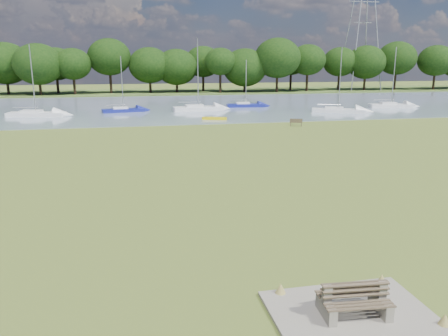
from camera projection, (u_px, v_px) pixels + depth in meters
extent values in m
plane|color=olive|center=(233.00, 179.00, 24.68)|extent=(220.00, 220.00, 0.00)
cube|color=gray|center=(169.00, 106.00, 64.60)|extent=(220.00, 40.00, 0.10)
cube|color=#4C6626|center=(157.00, 93.00, 93.12)|extent=(220.00, 20.00, 0.40)
cube|color=gray|center=(353.00, 316.00, 11.35)|extent=(4.20, 3.20, 0.10)
cube|color=gray|center=(326.00, 308.00, 11.20)|extent=(0.30, 1.05, 0.43)
cube|color=gray|center=(327.00, 295.00, 11.11)|extent=(0.23, 0.19, 0.54)
cube|color=gray|center=(381.00, 304.00, 11.38)|extent=(0.30, 1.05, 0.43)
cube|color=gray|center=(382.00, 291.00, 11.29)|extent=(0.23, 0.19, 0.54)
cube|color=brown|center=(360.00, 305.00, 10.92)|extent=(1.80, 0.53, 0.04)
cube|color=brown|center=(356.00, 290.00, 11.09)|extent=(1.78, 0.27, 0.43)
cube|color=brown|center=(349.00, 292.00, 11.55)|extent=(1.80, 0.53, 0.04)
cube|color=brown|center=(354.00, 287.00, 11.24)|extent=(1.78, 0.27, 0.43)
cube|color=brown|center=(291.00, 124.00, 44.92)|extent=(0.20, 0.38, 0.39)
cube|color=brown|center=(301.00, 124.00, 44.75)|extent=(0.20, 0.38, 0.39)
cube|color=brown|center=(296.00, 122.00, 44.79)|extent=(1.33, 0.81, 0.04)
cube|color=brown|center=(296.00, 121.00, 44.58)|extent=(1.21, 0.50, 0.38)
cube|color=yellow|center=(214.00, 118.00, 49.51)|extent=(2.85, 1.50, 0.28)
cylinder|color=#919499|center=(358.00, 21.00, 94.06)|extent=(0.24, 0.24, 29.31)
cylinder|color=#919499|center=(378.00, 22.00, 95.01)|extent=(0.24, 0.24, 29.31)
cylinder|color=#919499|center=(348.00, 23.00, 98.59)|extent=(0.24, 0.24, 29.31)
cylinder|color=#919499|center=(367.00, 24.00, 99.54)|extent=(0.24, 0.24, 29.31)
cube|color=#919499|center=(364.00, 2.00, 95.75)|extent=(7.14, 0.15, 0.15)
cylinder|color=black|center=(38.00, 85.00, 84.23)|extent=(0.50, 0.50, 3.84)
ellipsoid|color=black|center=(35.00, 60.00, 83.11)|extent=(7.05, 7.05, 6.00)
cylinder|color=black|center=(76.00, 83.00, 85.59)|extent=(0.50, 0.50, 4.14)
ellipsoid|color=black|center=(74.00, 57.00, 84.39)|extent=(8.06, 8.06, 6.85)
cylinder|color=black|center=(113.00, 85.00, 87.09)|extent=(0.50, 0.50, 3.26)
ellipsoid|color=black|center=(111.00, 65.00, 86.14)|extent=(9.07, 9.07, 7.71)
cylinder|color=black|center=(148.00, 84.00, 88.45)|extent=(0.50, 0.50, 3.55)
ellipsoid|color=black|center=(147.00, 62.00, 87.42)|extent=(7.05, 7.05, 6.00)
cylinder|color=black|center=(182.00, 83.00, 89.81)|extent=(0.50, 0.50, 3.84)
ellipsoid|color=black|center=(182.00, 60.00, 88.69)|extent=(8.06, 8.06, 6.85)
cylinder|color=black|center=(216.00, 82.00, 91.17)|extent=(0.50, 0.50, 4.14)
ellipsoid|color=black|center=(216.00, 57.00, 89.97)|extent=(9.07, 9.07, 7.71)
cylinder|color=black|center=(248.00, 84.00, 92.67)|extent=(0.50, 0.50, 3.26)
ellipsoid|color=black|center=(248.00, 65.00, 91.72)|extent=(7.05, 7.05, 6.00)
cylinder|color=black|center=(279.00, 83.00, 94.03)|extent=(0.50, 0.50, 3.55)
ellipsoid|color=black|center=(280.00, 62.00, 93.00)|extent=(8.06, 8.06, 6.85)
cylinder|color=black|center=(310.00, 82.00, 95.39)|extent=(0.50, 0.50, 3.84)
ellipsoid|color=black|center=(311.00, 60.00, 94.27)|extent=(9.07, 9.07, 7.71)
cylinder|color=black|center=(340.00, 81.00, 96.75)|extent=(0.50, 0.50, 4.14)
ellipsoid|color=black|center=(341.00, 57.00, 95.55)|extent=(7.05, 7.05, 6.00)
cylinder|color=black|center=(368.00, 83.00, 98.25)|extent=(0.50, 0.50, 3.26)
ellipsoid|color=black|center=(370.00, 64.00, 97.30)|extent=(8.06, 8.06, 6.85)
cylinder|color=black|center=(396.00, 82.00, 99.61)|extent=(0.50, 0.50, 3.55)
ellipsoid|color=black|center=(398.00, 62.00, 98.58)|extent=(9.07, 9.07, 7.71)
cylinder|color=black|center=(423.00, 81.00, 100.97)|extent=(0.50, 0.50, 3.84)
ellipsoid|color=black|center=(426.00, 60.00, 99.86)|extent=(7.05, 7.05, 6.00)
cube|color=silver|center=(36.00, 114.00, 52.39)|extent=(6.88, 3.03, 0.69)
cube|color=silver|center=(31.00, 110.00, 52.27)|extent=(2.55, 1.86, 0.44)
cylinder|color=#A5A8AD|center=(33.00, 79.00, 51.42)|extent=(0.12, 0.12, 7.87)
cube|color=navy|center=(246.00, 105.00, 63.21)|extent=(5.53, 1.93, 0.64)
cube|color=silver|center=(243.00, 102.00, 63.07)|extent=(1.99, 1.34, 0.41)
cylinder|color=#A5A8AD|center=(246.00, 82.00, 62.45)|extent=(0.11, 0.11, 6.19)
cube|color=silver|center=(391.00, 105.00, 62.39)|extent=(6.36, 2.80, 0.70)
cube|color=silver|center=(388.00, 102.00, 62.28)|extent=(2.36, 1.72, 0.45)
cylinder|color=#A5A8AD|center=(394.00, 76.00, 61.42)|extent=(0.12, 0.12, 7.89)
cube|color=silver|center=(338.00, 110.00, 56.54)|extent=(6.84, 4.42, 0.62)
cube|color=silver|center=(334.00, 107.00, 56.56)|extent=(2.73, 2.29, 0.40)
cylinder|color=#A5A8AD|center=(340.00, 78.00, 55.58)|extent=(0.11, 0.11, 7.79)
cube|color=navy|center=(123.00, 110.00, 56.88)|extent=(5.59, 2.67, 0.62)
cube|color=silver|center=(120.00, 107.00, 56.61)|extent=(2.10, 1.57, 0.40)
cylinder|color=#A5A8AD|center=(122.00, 83.00, 56.06)|extent=(0.11, 0.11, 6.66)
cube|color=silver|center=(198.00, 108.00, 58.47)|extent=(6.76, 2.28, 0.76)
cube|color=silver|center=(194.00, 104.00, 58.22)|extent=(2.42, 1.61, 0.49)
cylinder|color=#A5A8AD|center=(198.00, 73.00, 57.39)|extent=(0.13, 0.13, 8.75)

